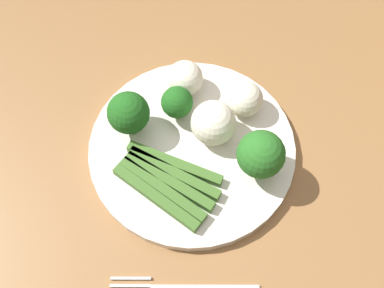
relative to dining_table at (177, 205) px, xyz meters
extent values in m
cube|color=olive|center=(0.00, 0.00, 0.07)|extent=(1.48, 0.98, 0.04)
cylinder|color=olive|center=(0.68, -0.43, -0.30)|extent=(0.07, 0.07, 0.70)
cylinder|color=silver|center=(0.04, -0.02, 0.10)|extent=(0.26, 0.26, 0.01)
cube|color=#3D6626|center=(-0.03, 0.02, 0.11)|extent=(0.08, 0.11, 0.01)
cube|color=#3D6626|center=(-0.02, 0.01, 0.11)|extent=(0.08, 0.11, 0.01)
cube|color=#3D6626|center=(-0.01, 0.01, 0.11)|extent=(0.07, 0.11, 0.01)
cube|color=#3D6626|center=(0.00, 0.00, 0.11)|extent=(0.07, 0.11, 0.01)
cube|color=#3D6626|center=(0.01, 0.00, 0.11)|extent=(0.06, 0.12, 0.01)
cylinder|color=#568E33|center=(0.01, -0.10, 0.12)|extent=(0.02, 0.02, 0.02)
sphere|color=#286B23|center=(0.01, -0.10, 0.15)|extent=(0.06, 0.06, 0.06)
cylinder|color=#4C7F2B|center=(0.09, 0.00, 0.11)|extent=(0.01, 0.01, 0.01)
sphere|color=#1E5B1C|center=(0.09, 0.00, 0.13)|extent=(0.04, 0.04, 0.04)
cylinder|color=#4C7F2B|center=(0.06, 0.06, 0.11)|extent=(0.02, 0.02, 0.02)
sphere|color=#1E5B1C|center=(0.06, 0.06, 0.14)|extent=(0.05, 0.05, 0.05)
sphere|color=white|center=(0.06, -0.05, 0.13)|extent=(0.06, 0.06, 0.06)
sphere|color=white|center=(0.13, -0.01, 0.13)|extent=(0.05, 0.05, 0.05)
sphere|color=silver|center=(0.10, -0.08, 0.13)|extent=(0.05, 0.05, 0.05)
cube|color=silver|center=(-0.12, 0.04, 0.09)|extent=(0.00, 0.05, 0.00)
cube|color=silver|center=(-0.13, 0.04, 0.09)|extent=(0.00, 0.05, 0.00)
camera|label=1|loc=(-0.22, -0.03, 0.62)|focal=43.30mm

